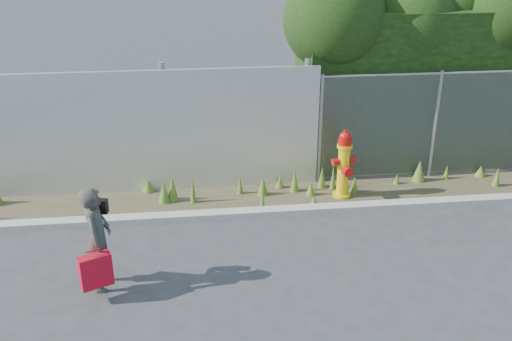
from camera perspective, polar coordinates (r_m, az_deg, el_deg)
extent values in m
plane|color=#343437|center=(7.95, 3.39, -10.59)|extent=(80.00, 80.00, 0.00)
cube|color=#A09C91|center=(9.44, 1.53, -4.17)|extent=(16.00, 0.22, 0.12)
cube|color=#453C27|center=(9.99, 1.04, -2.85)|extent=(16.00, 1.20, 0.01)
cone|color=#3F621D|center=(9.79, -6.33, -1.83)|extent=(0.10, 0.10, 0.55)
cone|color=#3F621D|center=(10.35, 2.40, -1.20)|extent=(0.17, 0.17, 0.24)
cone|color=#3F621D|center=(10.46, 2.10, -0.02)|extent=(0.12, 0.12, 0.53)
cone|color=#3F621D|center=(9.93, -8.35, -1.84)|extent=(0.20, 0.20, 0.46)
cone|color=#3F621D|center=(10.04, 0.70, -1.61)|extent=(0.20, 0.20, 0.35)
cone|color=#3F621D|center=(10.81, 13.90, -0.88)|extent=(0.13, 0.13, 0.20)
cone|color=#3F621D|center=(10.10, 5.51, -1.84)|extent=(0.17, 0.17, 0.27)
cone|color=#3F621D|center=(11.26, 18.50, -0.20)|extent=(0.11, 0.11, 0.29)
cone|color=#3F621D|center=(9.90, -9.19, -2.18)|extent=(0.21, 0.21, 0.40)
cone|color=#3F621D|center=(9.73, 5.81, -3.16)|extent=(0.17, 0.17, 0.19)
cone|color=#3F621D|center=(10.09, -1.60, -1.49)|extent=(0.11, 0.11, 0.35)
cone|color=#3F621D|center=(11.26, 22.95, -0.64)|extent=(0.14, 0.14, 0.37)
cone|color=#3F621D|center=(9.47, 0.64, -2.72)|extent=(0.10, 0.10, 0.51)
cone|color=#3F621D|center=(10.67, -18.99, -1.16)|extent=(0.15, 0.15, 0.44)
cone|color=#3F621D|center=(10.38, 6.61, -0.73)|extent=(0.15, 0.15, 0.41)
cone|color=#3F621D|center=(10.36, -10.75, -1.58)|extent=(0.22, 0.22, 0.24)
cone|color=#3F621D|center=(10.99, 16.01, -0.08)|extent=(0.24, 0.24, 0.42)
cone|color=#3F621D|center=(10.30, 9.79, -1.43)|extent=(0.16, 0.16, 0.31)
cone|color=#3F621D|center=(11.61, 21.53, -0.11)|extent=(0.21, 0.21, 0.22)
cone|color=#3F621D|center=(10.19, 3.90, -1.10)|extent=(0.16, 0.16, 0.41)
cone|color=#3F621D|center=(10.33, 7.71, -0.69)|extent=(0.10, 0.10, 0.48)
cube|color=silver|center=(10.24, -17.75, 3.32)|extent=(8.50, 0.08, 2.20)
cylinder|color=gray|center=(10.14, -9.05, 4.29)|extent=(0.10, 0.10, 2.30)
cylinder|color=gray|center=(10.33, 4.97, 4.87)|extent=(0.10, 0.10, 2.30)
cube|color=gray|center=(11.46, 22.27, 4.27)|extent=(6.50, 0.03, 2.00)
cylinder|color=gray|center=(11.20, 23.06, 9.09)|extent=(6.50, 0.04, 0.04)
cylinder|color=gray|center=(10.32, 6.44, 4.04)|extent=(0.07, 0.07, 2.05)
cylinder|color=gray|center=(10.99, 17.46, 4.32)|extent=(0.07, 0.07, 2.05)
cube|color=black|center=(12.31, 21.74, 8.06)|extent=(7.30, 1.60, 3.00)
sphere|color=black|center=(10.72, 7.80, 14.76)|extent=(1.85, 1.85, 1.85)
sphere|color=black|center=(11.31, 10.00, 14.54)|extent=(1.39, 1.39, 1.39)
sphere|color=black|center=(11.41, 14.96, 13.77)|extent=(1.81, 1.81, 1.81)
sphere|color=black|center=(11.89, 18.85, 15.17)|extent=(1.45, 1.45, 1.45)
sphere|color=black|center=(11.94, 23.25, 14.04)|extent=(1.64, 1.64, 1.64)
cylinder|color=yellow|center=(10.17, 8.54, -2.45)|extent=(0.31, 0.31, 0.07)
cylinder|color=yellow|center=(9.99, 8.69, -0.20)|extent=(0.20, 0.20, 0.94)
cylinder|color=yellow|center=(9.80, 8.87, 2.44)|extent=(0.27, 0.27, 0.06)
cylinder|color=#B20F0A|center=(9.77, 8.89, 2.86)|extent=(0.23, 0.23, 0.11)
sphere|color=#B20F0A|center=(9.74, 8.92, 3.29)|extent=(0.21, 0.21, 0.21)
cylinder|color=#B20F0A|center=(9.71, 8.96, 3.90)|extent=(0.06, 0.06, 0.06)
cylinder|color=#B20F0A|center=(9.86, 7.90, 0.91)|extent=(0.11, 0.12, 0.12)
cylinder|color=#B20F0A|center=(9.94, 9.63, 0.98)|extent=(0.11, 0.12, 0.12)
cylinder|color=#B20F0A|center=(9.82, 8.95, -0.12)|extent=(0.17, 0.13, 0.17)
imported|color=#0D574A|center=(7.66, -15.54, -6.57)|extent=(0.36, 0.54, 1.45)
cube|color=#B10A1C|center=(7.57, -15.73, -9.63)|extent=(0.40, 0.15, 0.45)
cylinder|color=#B10A1C|center=(7.42, -15.98, -7.71)|extent=(0.19, 0.02, 0.02)
cube|color=black|center=(7.65, -15.53, -3.45)|extent=(0.25, 0.10, 0.19)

